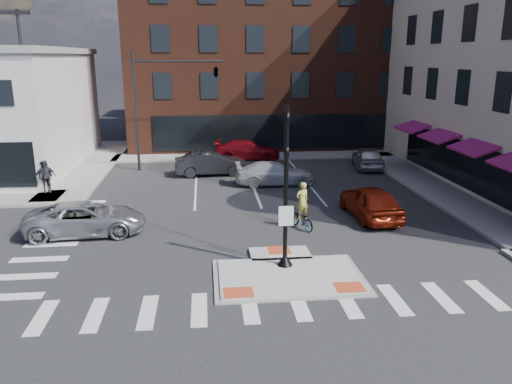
{
  "coord_description": "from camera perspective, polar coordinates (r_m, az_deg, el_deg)",
  "views": [
    {
      "loc": [
        -2.88,
        -16.84,
        7.75
      ],
      "look_at": [
        -0.71,
        4.07,
        2.0
      ],
      "focal_mm": 35.0,
      "sensor_mm": 36.0,
      "label": 1
    }
  ],
  "objects": [
    {
      "name": "white_pickup",
      "position": [
        30.95,
        2.14,
        2.13
      ],
      "size": [
        4.87,
        2.0,
        1.41
      ],
      "primitive_type": "imported",
      "rotation": [
        0.0,
        0.0,
        1.58
      ],
      "color": "silver",
      "rests_on": "ground"
    },
    {
      "name": "pedestrian_a",
      "position": [
        30.97,
        -22.9,
        1.63
      ],
      "size": [
        1.07,
        0.94,
        1.85
      ],
      "primitive_type": "imported",
      "rotation": [
        0.0,
        0.0,
        -0.31
      ],
      "color": "black",
      "rests_on": "sidewalk_nw"
    },
    {
      "name": "building_far_right",
      "position": [
        71.85,
        3.7,
        13.87
      ],
      "size": [
        12.0,
        12.0,
        12.0
      ],
      "primitive_type": "cube",
      "color": "brown",
      "rests_on": "ground"
    },
    {
      "name": "sidewalk_n",
      "position": [
        40.02,
        2.64,
        4.23
      ],
      "size": [
        26.0,
        3.0,
        0.15
      ],
      "primitive_type": "cube",
      "color": "gray",
      "rests_on": "ground"
    },
    {
      "name": "silver_suv",
      "position": [
        23.56,
        -18.86,
        -2.89
      ],
      "size": [
        5.39,
        2.79,
        1.45
      ],
      "primitive_type": "imported",
      "rotation": [
        0.0,
        0.0,
        1.65
      ],
      "color": "#B0B2B7",
      "rests_on": "ground"
    },
    {
      "name": "ground",
      "position": [
        18.76,
        3.49,
        -9.13
      ],
      "size": [
        120.0,
        120.0,
        0.0
      ],
      "primitive_type": "plane",
      "color": "#28282B",
      "rests_on": "ground"
    },
    {
      "name": "red_sedan",
      "position": [
        25.19,
        12.96,
        -1.08
      ],
      "size": [
        2.18,
        4.89,
        1.63
      ],
      "primitive_type": "imported",
      "rotation": [
        0.0,
        0.0,
        3.19
      ],
      "color": "maroon",
      "rests_on": "ground"
    },
    {
      "name": "sidewalk_e",
      "position": [
        31.09,
        20.4,
        0.03
      ],
      "size": [
        3.0,
        24.0,
        0.15
      ],
      "primitive_type": "cube",
      "color": "gray",
      "rests_on": "ground"
    },
    {
      "name": "bg_car_dark",
      "position": [
        33.58,
        -5.16,
        3.27
      ],
      "size": [
        4.91,
        2.06,
        1.58
      ],
      "primitive_type": "imported",
      "rotation": [
        0.0,
        0.0,
        1.65
      ],
      "color": "#26272B",
      "rests_on": "ground"
    },
    {
      "name": "mast_arm_signal",
      "position": [
        34.88,
        -7.07,
        12.65
      ],
      "size": [
        6.1,
        2.24,
        8.0
      ],
      "color": "black",
      "rests_on": "ground"
    },
    {
      "name": "building_far_left",
      "position": [
        68.9,
        -7.03,
        12.9
      ],
      "size": [
        10.0,
        12.0,
        10.0
      ],
      "primitive_type": "cube",
      "color": "slate",
      "rests_on": "ground"
    },
    {
      "name": "bg_car_silver",
      "position": [
        36.44,
        12.65,
        3.89
      ],
      "size": [
        2.51,
        4.77,
        1.55
      ],
      "primitive_type": "imported",
      "rotation": [
        0.0,
        0.0,
        2.99
      ],
      "color": "#B4B5BC",
      "rests_on": "ground"
    },
    {
      "name": "pedestrian_b",
      "position": [
        30.97,
        -22.9,
        1.65
      ],
      "size": [
        1.17,
        0.69,
        1.88
      ],
      "primitive_type": "imported",
      "rotation": [
        0.0,
        0.0,
        0.23
      ],
      "color": "#36323D",
      "rests_on": "sidewalk_nw"
    },
    {
      "name": "refuge_island",
      "position": [
        18.51,
        3.62,
        -9.32
      ],
      "size": [
        5.4,
        4.65,
        0.13
      ],
      "color": "gray",
      "rests_on": "ground"
    },
    {
      "name": "cyclist",
      "position": [
        23.1,
        5.26,
        -2.41
      ],
      "size": [
        1.22,
        1.87,
        2.22
      ],
      "rotation": [
        0.0,
        0.0,
        3.52
      ],
      "color": "#3F3F44",
      "rests_on": "ground"
    },
    {
      "name": "bg_car_red",
      "position": [
        38.7,
        -0.98,
        4.84
      ],
      "size": [
        5.27,
        2.85,
        1.45
      ],
      "primitive_type": "imported",
      "rotation": [
        0.0,
        0.0,
        1.4
      ],
      "color": "maroon",
      "rests_on": "ground"
    },
    {
      "name": "building_n",
      "position": [
        49.18,
        0.97,
        15.36
      ],
      "size": [
        24.4,
        18.4,
        15.5
      ],
      "color": "#4F2418",
      "rests_on": "ground"
    },
    {
      "name": "signal_pole",
      "position": [
        18.29,
        3.41,
        -1.88
      ],
      "size": [
        0.6,
        0.6,
        5.98
      ],
      "color": "black",
      "rests_on": "refuge_island"
    }
  ]
}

